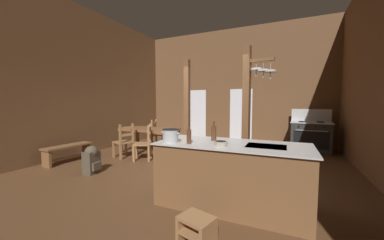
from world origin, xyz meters
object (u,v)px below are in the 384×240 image
kitchen_island (231,175)px  ladderback_chair_by_post (144,143)px  ladderback_chair_at_table_end (124,142)px  dining_table (150,131)px  stove_range (310,136)px  bottle_tall_on_counter (189,136)px  step_stool (197,228)px  ladderback_chair_near_window (158,134)px  bottle_short_on_counter (214,133)px  backpack (92,159)px  bench_along_left_wall (68,151)px  stockpot_on_counter (171,136)px  mixing_bowl_on_counter (221,144)px

kitchen_island → ladderback_chair_by_post: 3.15m
ladderback_chair_at_table_end → dining_table: bearing=72.2°
stove_range → ladderback_chair_by_post: bearing=-144.1°
kitchen_island → bottle_tall_on_counter: (-0.56, -0.27, 0.57)m
step_stool → ladderback_chair_at_table_end: size_ratio=0.44×
ladderback_chair_near_window → bottle_short_on_counter: bottle_short_on_counter is taller
kitchen_island → stove_range: 4.73m
ladderback_chair_by_post → ladderback_chair_at_table_end: (-0.65, -0.04, 0.00)m
ladderback_chair_near_window → stove_range: bearing=15.5°
ladderback_chair_near_window → dining_table: bearing=-72.5°
kitchen_island → stove_range: bearing=73.2°
backpack → bottle_tall_on_counter: bearing=-10.2°
ladderback_chair_near_window → bottle_short_on_counter: bearing=-45.0°
ladderback_chair_near_window → ladderback_chair_by_post: same height
step_stool → bench_along_left_wall: 4.55m
kitchen_island → bottle_tall_on_counter: bearing=-154.0°
kitchen_island → bottle_tall_on_counter: 0.84m
stove_range → ladderback_chair_at_table_end: (-4.75, -3.01, -0.03)m
stove_range → stockpot_on_counter: 5.33m
ladderback_chair_near_window → ladderback_chair_at_table_end: (0.01, -1.68, 0.00)m
step_stool → bottle_tall_on_counter: (-0.44, 0.74, 0.86)m
ladderback_chair_by_post → ladderback_chair_at_table_end: bearing=-176.5°
step_stool → bottle_short_on_counter: 1.44m
bottle_tall_on_counter → dining_table: bearing=134.7°
stove_range → bottle_tall_on_counter: 5.19m
ladderback_chair_at_table_end → bottle_short_on_counter: 3.43m
step_stool → mixing_bowl_on_counter: mixing_bowl_on_counter is taller
ladderback_chair_at_table_end → backpack: ladderback_chair_at_table_end is taller
stockpot_on_counter → bottle_short_on_counter: bottle_short_on_counter is taller
dining_table → bench_along_left_wall: dining_table is taller
kitchen_island → stockpot_on_counter: 1.06m
step_stool → bottle_tall_on_counter: size_ratio=1.54×
dining_table → mixing_bowl_on_counter: bearing=-40.3°
ladderback_chair_near_window → backpack: ladderback_chair_near_window is taller
ladderback_chair_by_post → backpack: ladderback_chair_by_post is taller
step_stool → ladderback_chair_at_table_end: ladderback_chair_at_table_end is taller
ladderback_chair_at_table_end → bottle_tall_on_counter: bottle_tall_on_counter is taller
ladderback_chair_at_table_end → backpack: (0.30, -1.33, -0.14)m
step_stool → stockpot_on_counter: (-0.73, 0.72, 0.85)m
mixing_bowl_on_counter → bottle_tall_on_counter: bottle_tall_on_counter is taller
kitchen_island → ladderback_chair_at_table_end: 3.71m
mixing_bowl_on_counter → kitchen_island: bearing=69.5°
ladderback_chair_at_table_end → bottle_tall_on_counter: (2.83, -1.79, 0.58)m
ladderback_chair_by_post → bottle_tall_on_counter: 2.91m
dining_table → ladderback_chair_by_post: bearing=-63.5°
ladderback_chair_near_window → bench_along_left_wall: size_ratio=0.80×
ladderback_chair_by_post → bench_along_left_wall: (-1.64, -1.00, -0.15)m
dining_table → backpack: 2.17m
stove_range → backpack: 6.22m
dining_table → stockpot_on_counter: (2.28, -2.63, 0.37)m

